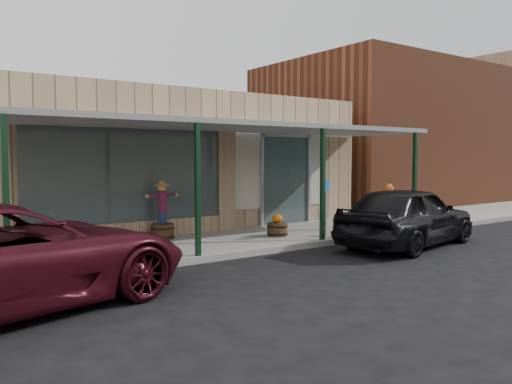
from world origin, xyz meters
TOP-DOWN VIEW (x-y plane):
  - ground at (0.00, 0.00)m, footprint 120.00×120.00m
  - sidewalk at (0.00, 3.60)m, footprint 40.00×3.20m
  - storefront at (-0.00, 8.16)m, footprint 12.00×6.25m
  - awning at (0.00, 3.56)m, footprint 12.00×3.00m
  - block_buildings_near at (2.01, 9.20)m, footprint 61.00×8.00m
  - barrel_scarecrow at (-1.50, 4.61)m, footprint 0.90×0.74m
  - barrel_pumpkin at (1.22, 3.28)m, footprint 0.56×0.56m
  - handicap_sign at (2.15, 2.40)m, footprint 0.31×0.09m
  - parked_sedan at (3.48, 0.80)m, footprint 4.83×2.63m

SIDE VIEW (x-z plane):
  - ground at x=0.00m, z-range 0.00..0.00m
  - sidewalk at x=0.00m, z-range 0.00..0.15m
  - barrel_pumpkin at x=1.22m, z-range 0.06..0.69m
  - barrel_scarecrow at x=-1.50m, z-range -0.10..1.42m
  - parked_sedan at x=3.48m, z-range 0.00..1.56m
  - handicap_sign at x=2.15m, z-range 0.37..1.88m
  - storefront at x=0.00m, z-range -0.01..4.19m
  - awning at x=0.00m, z-range 1.49..4.53m
  - block_buildings_near at x=2.01m, z-range -0.23..7.77m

